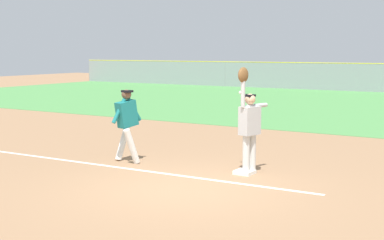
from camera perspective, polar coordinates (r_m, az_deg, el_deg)
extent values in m
plane|color=#936D4C|center=(10.52, -0.84, -7.13)|extent=(79.29, 79.29, 0.00)
cube|color=#4C8C47|center=(26.69, 19.25, 1.27)|extent=(52.17, 18.66, 0.01)
cube|color=white|center=(13.24, -12.10, -4.27)|extent=(12.00, 0.30, 0.01)
cube|color=white|center=(11.73, 5.52, -5.45)|extent=(0.39, 0.39, 0.08)
cylinder|color=silver|center=(11.74, 6.33, -3.53)|extent=(0.19, 0.19, 0.85)
cylinder|color=silver|center=(11.59, 5.68, -3.66)|extent=(0.19, 0.19, 0.85)
cube|color=#B7B7B7|center=(11.55, 6.06, -0.06)|extent=(0.37, 0.50, 0.60)
sphere|color=#DBAD84|center=(11.50, 6.09, 2.19)|extent=(0.29, 0.29, 0.23)
cube|color=black|center=(11.51, 5.98, 2.57)|extent=(0.27, 0.25, 0.05)
cylinder|color=#B7B7B7|center=(11.32, 5.36, 2.90)|extent=(0.11, 0.11, 0.62)
cylinder|color=#B7B7B7|center=(11.68, 6.79, 1.49)|extent=(0.26, 0.62, 0.09)
ellipsoid|color=brown|center=(11.30, 5.38, 4.72)|extent=(0.21, 0.31, 0.32)
cylinder|color=white|center=(12.64, -6.33, -2.75)|extent=(0.26, 0.46, 0.85)
cylinder|color=white|center=(13.18, -7.25, -2.35)|extent=(0.26, 0.46, 0.85)
cube|color=#197272|center=(12.81, -6.85, 0.65)|extent=(0.39, 0.58, 0.66)
sphere|color=brown|center=(12.76, -6.88, 2.68)|extent=(0.28, 0.28, 0.23)
cube|color=black|center=(12.73, -6.80, 3.01)|extent=(0.27, 0.25, 0.05)
cylinder|color=#197272|center=(12.93, -6.07, 1.10)|extent=(0.19, 0.41, 0.58)
cylinder|color=#197272|center=(12.67, -7.66, 0.94)|extent=(0.19, 0.41, 0.58)
sphere|color=white|center=(11.95, 5.09, 2.88)|extent=(0.07, 0.07, 0.07)
cylinder|color=gray|center=(47.35, -10.69, 5.08)|extent=(0.08, 0.08, 1.76)
cylinder|color=gray|center=(39.89, 3.50, 4.79)|extent=(0.08, 0.08, 1.76)
cube|color=#B7B7BC|center=(41.12, 10.65, 4.33)|extent=(4.59, 2.40, 0.55)
cube|color=#2D333D|center=(41.10, 10.67, 4.99)|extent=(2.39, 1.99, 0.40)
cylinder|color=black|center=(41.35, 13.04, 3.90)|extent=(0.62, 0.29, 0.60)
cylinder|color=black|center=(39.64, 11.89, 3.79)|extent=(0.62, 0.29, 0.60)
cylinder|color=black|center=(42.64, 9.49, 4.09)|extent=(0.62, 0.29, 0.60)
cylinder|color=black|center=(40.98, 8.23, 3.98)|extent=(0.62, 0.29, 0.60)
cube|color=black|center=(39.13, 17.99, 3.95)|extent=(4.47, 2.07, 0.55)
cube|color=#2D333D|center=(39.10, 18.02, 4.65)|extent=(2.27, 1.83, 0.40)
cylinder|color=black|center=(40.45, 16.35, 3.72)|extent=(0.61, 0.24, 0.60)
cylinder|color=black|center=(38.64, 15.52, 3.60)|extent=(0.61, 0.24, 0.60)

